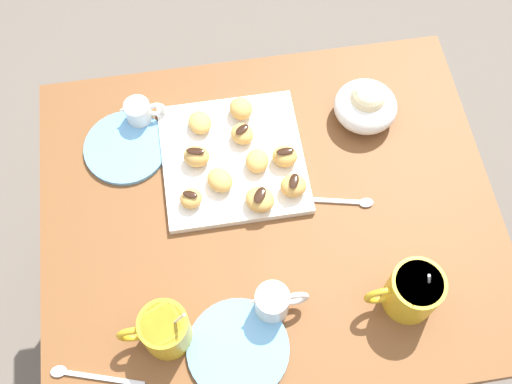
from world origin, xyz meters
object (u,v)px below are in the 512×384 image
coffee_mug_mustard_left (412,291)px  beignet_0 (241,109)px  cream_pitcher_white (273,302)px  saucer_sky_left (238,349)px  beignet_5 (220,180)px  beignet_2 (200,123)px  beignet_4 (285,156)px  chocolate_sauce_pitcher (139,112)px  beignet_7 (293,186)px  saucer_sky_right (126,147)px  beignet_8 (242,134)px  beignet_6 (196,156)px  pastry_plate_square (233,159)px  dining_table (269,240)px  coffee_mug_mustard_right (164,330)px  beignet_9 (260,199)px  beignet_3 (191,198)px  ice_cream_bowl (366,105)px  beignet_1 (257,161)px

coffee_mug_mustard_left → beignet_0: 0.49m
cream_pitcher_white → saucer_sky_left: bearing=41.5°
cream_pitcher_white → beignet_5: (0.06, -0.25, -0.01)m
beignet_2 → beignet_4: size_ratio=1.09×
chocolate_sauce_pitcher → beignet_7: size_ratio=1.85×
saucer_sky_right → beignet_8: beignet_8 is taller
beignet_2 → chocolate_sauce_pitcher: bearing=-20.4°
chocolate_sauce_pitcher → beignet_6: size_ratio=1.82×
chocolate_sauce_pitcher → coffee_mug_mustard_left: bearing=134.1°
saucer_sky_right → beignet_2: 0.16m
saucer_sky_left → saucer_sky_right: size_ratio=1.06×
pastry_plate_square → beignet_4: 0.10m
dining_table → saucer_sky_right: 0.35m
cream_pitcher_white → saucer_sky_right: size_ratio=0.62×
pastry_plate_square → coffee_mug_mustard_left: 0.43m
coffee_mug_mustard_right → beignet_9: coffee_mug_mustard_right is taller
coffee_mug_mustard_right → beignet_9: bearing=-131.8°
coffee_mug_mustard_right → beignet_2: bearing=-104.6°
beignet_8 → saucer_sky_left: bearing=80.6°
beignet_8 → pastry_plate_square: bearing=57.9°
coffee_mug_mustard_right → beignet_0: 0.47m
dining_table → chocolate_sauce_pitcher: chocolate_sauce_pitcher is taller
beignet_3 → beignet_7: (-0.19, 0.01, 0.00)m
coffee_mug_mustard_left → ice_cream_bowl: 0.39m
saucer_sky_left → beignet_0: beignet_0 is taller
ice_cream_bowl → beignet_7: ice_cream_bowl is taller
coffee_mug_mustard_right → pastry_plate_square: bearing=-116.1°
coffee_mug_mustard_left → chocolate_sauce_pitcher: 0.63m
beignet_0 → beignet_6: bearing=43.6°
saucer_sky_right → beignet_4: bearing=164.5°
beignet_2 → dining_table: bearing=118.6°
pastry_plate_square → beignet_8: (-0.02, -0.04, 0.02)m
beignet_9 → saucer_sky_right: bearing=-34.6°
beignet_0 → beignet_1: bearing=96.4°
coffee_mug_mustard_left → ice_cream_bowl: (-0.01, -0.39, -0.01)m
ice_cream_bowl → beignet_9: size_ratio=2.29×
saucer_sky_right → beignet_8: 0.24m
coffee_mug_mustard_left → beignet_9: coffee_mug_mustard_left is taller
beignet_6 → ice_cream_bowl: bearing=-170.0°
beignet_1 → cream_pitcher_white: bearing=86.7°
pastry_plate_square → ice_cream_bowl: 0.29m
chocolate_sauce_pitcher → saucer_sky_left: chocolate_sauce_pitcher is taller
chocolate_sauce_pitcher → beignet_3: size_ratio=2.16×
beignet_5 → beignet_9: beignet_9 is taller
beignet_7 → beignet_8: beignet_7 is taller
ice_cream_bowl → beignet_5: 0.33m
beignet_2 → beignet_4: bearing=145.9°
dining_table → chocolate_sauce_pitcher: size_ratio=9.47×
beignet_3 → beignet_9: beignet_9 is taller
beignet_1 → coffee_mug_mustard_left: bearing=126.1°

